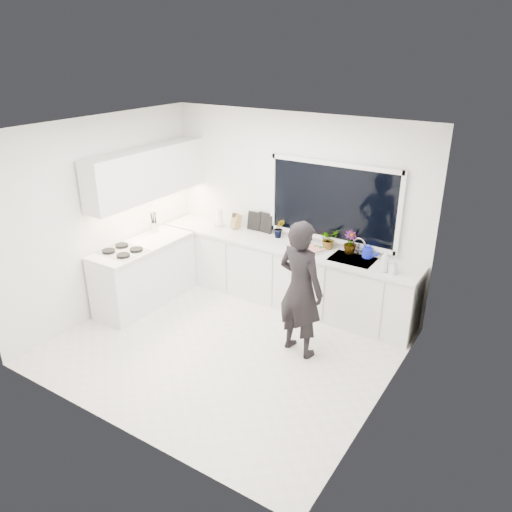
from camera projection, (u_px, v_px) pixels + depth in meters
The scene contains 25 objects.
floor at pixel (225, 347), 6.32m from camera, with size 4.00×3.50×0.02m, color beige.
wall_back at pixel (294, 208), 7.15m from camera, with size 4.00×0.02×2.70m, color white.
wall_left at pixel (103, 218), 6.78m from camera, with size 0.02×3.50×2.70m, color white.
wall_right at pixel (391, 290), 4.79m from camera, with size 0.02×3.50×2.70m, color white.
ceiling at pixel (219, 128), 5.25m from camera, with size 4.00×3.50×0.02m, color white.
window at pixel (333, 202), 6.75m from camera, with size 1.80×0.02×1.00m, color black.
base_cabinets_back at pixel (282, 274), 7.27m from camera, with size 3.92×0.58×0.88m, color white.
base_cabinets_left at pixel (145, 274), 7.24m from camera, with size 0.58×1.60×0.88m, color white.
countertop_back at pixel (283, 245), 7.08m from camera, with size 3.94×0.62×0.04m, color silver.
countertop_left at pixel (142, 245), 7.06m from camera, with size 0.62×1.60×0.04m, color silver.
upper_cabinets at pixel (148, 173), 7.01m from camera, with size 0.34×2.10×0.70m, color white.
sink at pixel (352, 262), 6.58m from camera, with size 0.58×0.42×0.14m, color silver.
faucet at pixel (359, 246), 6.67m from camera, with size 0.03×0.03×0.22m, color silver.
stovetop at pixel (123, 251), 6.78m from camera, with size 0.56×0.48×0.03m, color black.
person at pixel (300, 289), 5.90m from camera, with size 0.63×0.41×1.71m, color black.
pizza_tray at pixel (307, 248), 6.86m from camera, with size 0.48×0.35×0.03m, color silver.
pizza at pixel (307, 247), 6.85m from camera, with size 0.44×0.31×0.01m, color #B2171B.
watering_can at pixel (367, 253), 6.59m from camera, with size 0.14×0.14×0.13m, color #141FC3.
paper_towel_roll at pixel (220, 218), 7.69m from camera, with size 0.11×0.11×0.26m, color white.
knife_block at pixel (236, 222), 7.59m from camera, with size 0.13×0.10×0.22m, color brown.
utensil_crock at pixel (154, 227), 7.46m from camera, with size 0.13×0.13×0.16m, color silver.
picture_frame_large at pixel (254, 221), 7.53m from camera, with size 0.22×0.02×0.28m, color black.
picture_frame_small at pixel (265, 223), 7.43m from camera, with size 0.25×0.02×0.30m, color black.
herb_plants at pixel (321, 237), 6.89m from camera, with size 1.32×0.33×0.32m.
soap_bottles at pixel (387, 263), 6.14m from camera, with size 0.24×0.15×0.28m.
Camera 1 is at (3.21, -4.30, 3.55)m, focal length 35.00 mm.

